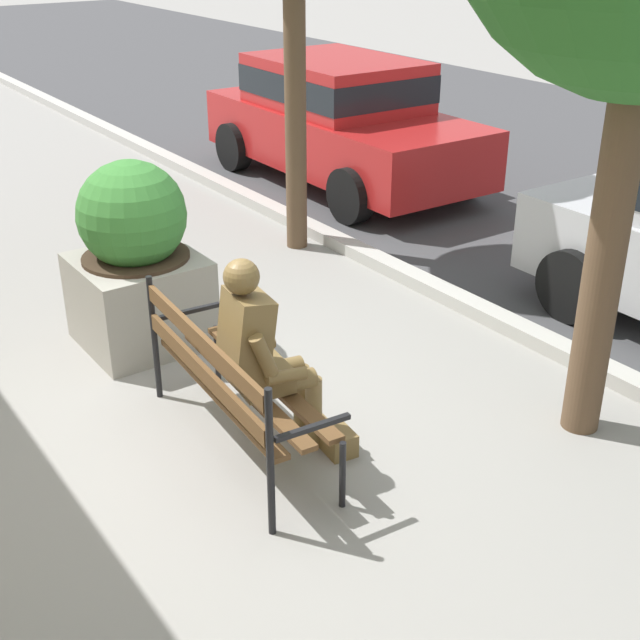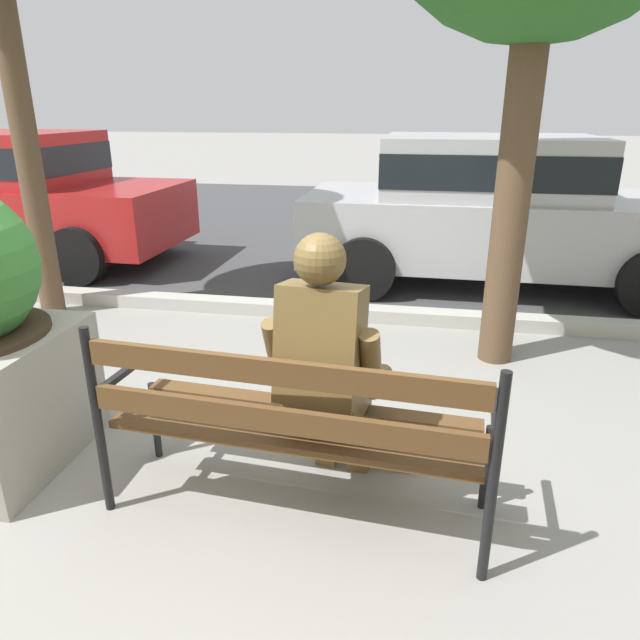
{
  "view_description": "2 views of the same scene",
  "coord_description": "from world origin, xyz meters",
  "px_view_note": "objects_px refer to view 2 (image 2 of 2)",
  "views": [
    {
      "loc": [
        4.39,
        -2.1,
        3.2
      ],
      "look_at": [
        0.25,
        0.82,
        0.75
      ],
      "focal_mm": 47.6,
      "sensor_mm": 36.0,
      "label": 1
    },
    {
      "loc": [
        0.78,
        -2.1,
        1.85
      ],
      "look_at": [
        0.25,
        0.82,
        0.75
      ],
      "focal_mm": 32.53,
      "sensor_mm": 36.0,
      "label": 2
    }
  ],
  "objects_px": {
    "parked_car_red": "(9,193)",
    "parked_car_silver": "(494,207)",
    "bronze_statue_seated": "(333,375)",
    "park_bench": "(290,417)"
  },
  "relations": [
    {
      "from": "park_bench",
      "to": "parked_car_silver",
      "type": "distance_m",
      "value": 4.41
    },
    {
      "from": "parked_car_red",
      "to": "parked_car_silver",
      "type": "height_order",
      "value": "same"
    },
    {
      "from": "parked_car_red",
      "to": "parked_car_silver",
      "type": "distance_m",
      "value": 5.78
    },
    {
      "from": "bronze_statue_seated",
      "to": "park_bench",
      "type": "bearing_deg",
      "value": -127.6
    },
    {
      "from": "bronze_statue_seated",
      "to": "parked_car_red",
      "type": "height_order",
      "value": "parked_car_red"
    },
    {
      "from": "park_bench",
      "to": "parked_car_silver",
      "type": "xyz_separation_m",
      "value": [
        1.25,
        4.22,
        0.3
      ]
    },
    {
      "from": "parked_car_red",
      "to": "bronze_statue_seated",
      "type": "bearing_deg",
      "value": -40.51
    },
    {
      "from": "park_bench",
      "to": "bronze_statue_seated",
      "type": "relative_size",
      "value": 1.34
    },
    {
      "from": "parked_car_red",
      "to": "parked_car_silver",
      "type": "relative_size",
      "value": 1.0
    },
    {
      "from": "bronze_statue_seated",
      "to": "parked_car_silver",
      "type": "relative_size",
      "value": 0.33
    }
  ]
}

